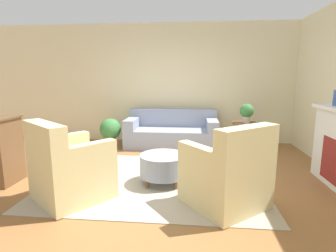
# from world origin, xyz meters

# --- Properties ---
(ground_plane) EXTENTS (16.00, 16.00, 0.00)m
(ground_plane) POSITION_xyz_m (0.00, 0.00, 0.00)
(ground_plane) COLOR #996638
(wall_back) EXTENTS (9.11, 0.12, 2.80)m
(wall_back) POSITION_xyz_m (0.00, 2.62, 1.40)
(wall_back) COLOR beige
(wall_back) RESTS_ON ground_plane
(rug) EXTENTS (3.19, 2.39, 0.01)m
(rug) POSITION_xyz_m (0.00, 0.00, 0.01)
(rug) COLOR #B2A893
(rug) RESTS_ON ground_plane
(couch) EXTENTS (2.04, 0.89, 0.82)m
(couch) POSITION_xyz_m (0.09, 2.07, 0.30)
(couch) COLOR #8E99B2
(couch) RESTS_ON ground_plane
(armchair_left) EXTENTS (1.16, 1.16, 1.02)m
(armchair_left) POSITION_xyz_m (-1.00, -0.72, 0.39)
(armchair_left) COLOR beige
(armchair_left) RESTS_ON rug
(armchair_right) EXTENTS (1.16, 1.16, 1.02)m
(armchair_right) POSITION_xyz_m (1.00, -0.72, 0.39)
(armchair_right) COLOR beige
(armchair_right) RESTS_ON rug
(ottoman_table) EXTENTS (0.69, 0.69, 0.43)m
(ottoman_table) POSITION_xyz_m (0.14, -0.09, 0.28)
(ottoman_table) COLOR #8E99B2
(ottoman_table) RESTS_ON rug
(side_table) EXTENTS (0.58, 0.58, 0.61)m
(side_table) POSITION_xyz_m (1.69, 1.87, 0.42)
(side_table) COLOR brown
(side_table) RESTS_ON ground_plane
(potted_plant_on_side_table) EXTENTS (0.29, 0.29, 0.40)m
(potted_plant_on_side_table) POSITION_xyz_m (1.69, 1.87, 0.84)
(potted_plant_on_side_table) COLOR beige
(potted_plant_on_side_table) RESTS_ON side_table
(potted_plant_floor) EXTENTS (0.47, 0.47, 0.66)m
(potted_plant_floor) POSITION_xyz_m (-1.26, 1.79, 0.39)
(potted_plant_floor) COLOR beige
(potted_plant_floor) RESTS_ON ground_plane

